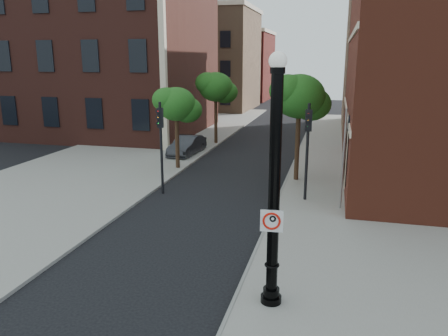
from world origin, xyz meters
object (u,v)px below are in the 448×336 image
(no_parking_sign, at_px, (272,221))
(traffic_signal_right, at_px, (308,137))
(traffic_signal_left, at_px, (161,133))
(parked_car, at_px, (187,146))
(lamppost, at_px, (274,197))

(no_parking_sign, bearing_deg, traffic_signal_right, 82.90)
(traffic_signal_left, bearing_deg, parked_car, 86.34)
(lamppost, bearing_deg, traffic_signal_left, 127.37)
(lamppost, distance_m, parked_car, 18.98)
(lamppost, xyz_separation_m, traffic_signal_right, (0.24, 8.93, 0.01))
(parked_car, bearing_deg, no_parking_sign, -61.33)
(parked_car, xyz_separation_m, traffic_signal_right, (8.41, -8.04, 2.35))
(parked_car, height_order, traffic_signal_right, traffic_signal_right)
(parked_car, bearing_deg, lamppost, -61.07)
(traffic_signal_left, height_order, traffic_signal_right, traffic_signal_right)
(traffic_signal_left, bearing_deg, lamppost, -67.43)
(parked_car, height_order, traffic_signal_left, traffic_signal_left)
(traffic_signal_left, bearing_deg, no_parking_sign, -68.02)
(no_parking_sign, distance_m, traffic_signal_left, 10.86)
(parked_car, distance_m, traffic_signal_right, 11.87)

